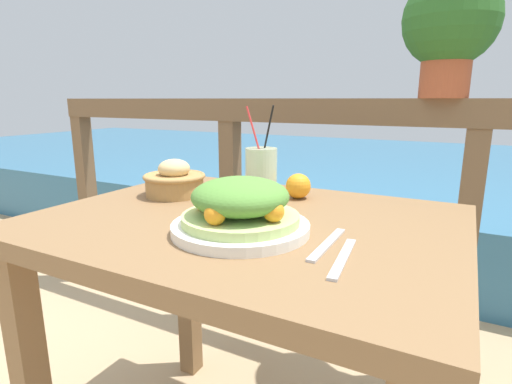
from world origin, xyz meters
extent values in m
cube|color=olive|center=(0.00, 0.00, 0.71)|extent=(0.92, 0.71, 0.04)
cube|color=olive|center=(-0.40, 0.29, 0.35)|extent=(0.06, 0.06, 0.69)
cube|color=olive|center=(0.40, 0.29, 0.35)|extent=(0.06, 0.06, 0.69)
cube|color=brown|center=(0.00, 0.68, 0.95)|extent=(2.80, 0.08, 0.09)
cube|color=brown|center=(-1.36, 0.68, 0.45)|extent=(0.07, 0.07, 0.90)
cube|color=brown|center=(-0.45, 0.68, 0.45)|extent=(0.07, 0.07, 0.90)
cube|color=brown|center=(0.46, 0.68, 0.45)|extent=(0.07, 0.07, 0.90)
cube|color=teal|center=(0.00, 3.18, 0.21)|extent=(12.00, 4.00, 0.42)
cylinder|color=white|center=(0.05, -0.10, 0.74)|extent=(0.27, 0.27, 0.02)
cylinder|color=#B7D17A|center=(0.05, -0.10, 0.76)|extent=(0.23, 0.23, 0.02)
ellipsoid|color=#568E38|center=(0.05, -0.10, 0.81)|extent=(0.19, 0.19, 0.07)
sphere|color=orange|center=(0.13, -0.12, 0.79)|extent=(0.04, 0.04, 0.04)
sphere|color=orange|center=(0.03, -0.02, 0.79)|extent=(0.04, 0.04, 0.04)
sphere|color=orange|center=(-0.03, -0.11, 0.79)|extent=(0.04, 0.04, 0.04)
sphere|color=orange|center=(0.04, -0.18, 0.79)|extent=(0.04, 0.04, 0.04)
cylinder|color=beige|center=(-0.05, 0.17, 0.80)|extent=(0.08, 0.08, 0.13)
cylinder|color=red|center=(-0.05, 0.16, 0.87)|extent=(0.08, 0.01, 0.21)
cylinder|color=black|center=(-0.04, 0.18, 0.87)|extent=(0.07, 0.03, 0.21)
cylinder|color=#AD7F47|center=(-0.27, 0.09, 0.76)|extent=(0.16, 0.16, 0.06)
torus|color=#AD7F47|center=(-0.27, 0.09, 0.78)|extent=(0.17, 0.17, 0.01)
ellipsoid|color=#DBB77A|center=(-0.27, 0.09, 0.81)|extent=(0.09, 0.09, 0.05)
cylinder|color=#A34C2D|center=(0.34, 0.68, 1.05)|extent=(0.15, 0.15, 0.11)
sphere|color=#285B23|center=(0.34, 0.68, 1.23)|extent=(0.29, 0.29, 0.29)
cube|color=silver|center=(0.22, -0.09, 0.73)|extent=(0.02, 0.18, 0.00)
cube|color=silver|center=(0.26, -0.14, 0.73)|extent=(0.03, 0.18, 0.00)
sphere|color=orange|center=(0.04, 0.22, 0.76)|extent=(0.07, 0.07, 0.07)
camera|label=1|loc=(0.43, -0.75, 0.99)|focal=28.00mm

